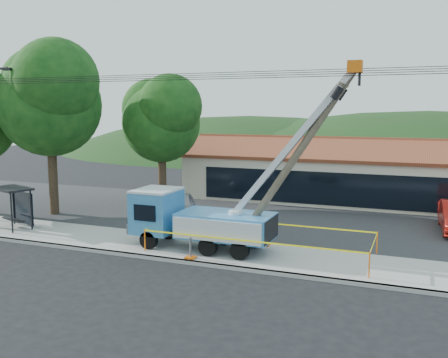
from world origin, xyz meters
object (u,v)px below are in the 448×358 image
bus_shelter (15,198)px  car_silver (180,220)px  leaning_pole (296,156)px  utility_truck (199,218)px

bus_shelter → car_silver: 9.34m
car_silver → leaning_pole: bearing=-55.9°
utility_truck → leaning_pole: utility_truck is taller
bus_shelter → car_silver: (7.28, 5.56, -1.81)m
car_silver → bus_shelter: bearing=-165.8°
leaning_pole → car_silver: bearing=147.2°
utility_truck → bus_shelter: size_ratio=3.88×
utility_truck → bus_shelter: bearing=-179.8°
utility_truck → bus_shelter: 11.08m
utility_truck → car_silver: size_ratio=2.29×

